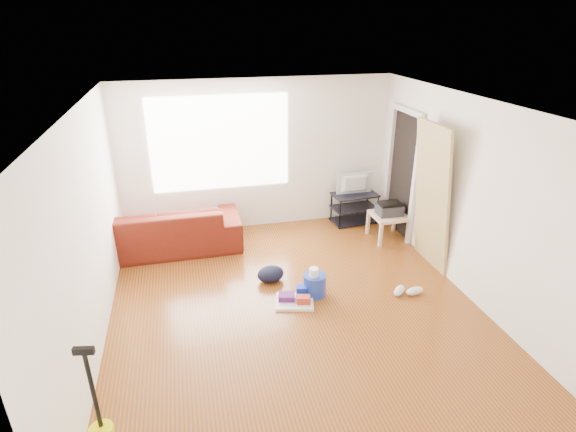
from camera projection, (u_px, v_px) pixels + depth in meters
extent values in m
cube|color=#693409|center=(295.00, 305.00, 5.69)|extent=(4.50, 5.00, 0.01)
cube|color=white|center=(296.00, 106.00, 4.67)|extent=(4.50, 5.00, 0.01)
cube|color=#F3E6D0|center=(258.00, 156.00, 7.40)|extent=(4.50, 0.01, 2.50)
cube|color=#F3E6D0|center=(389.00, 364.00, 2.96)|extent=(4.50, 0.01, 2.50)
cube|color=#F3E6D0|center=(87.00, 236.00, 4.70)|extent=(0.01, 5.00, 2.50)
cube|color=#F3E6D0|center=(468.00, 198.00, 5.66)|extent=(0.01, 5.00, 2.50)
cube|color=white|center=(220.00, 144.00, 7.16)|extent=(2.20, 0.01, 1.50)
cube|color=silver|center=(414.00, 185.00, 6.87)|extent=(0.06, 0.08, 2.00)
cube|color=silver|center=(389.00, 167.00, 7.67)|extent=(0.06, 0.08, 2.00)
cube|color=silver|center=(408.00, 111.00, 6.84)|extent=(0.06, 0.98, 0.08)
cube|color=black|center=(403.00, 175.00, 7.27)|extent=(0.01, 0.86, 1.98)
imported|color=#44140C|center=(164.00, 249.00, 7.07)|extent=(2.43, 0.95, 0.71)
cube|color=black|center=(353.00, 220.00, 8.00)|extent=(0.80, 0.50, 0.03)
cube|color=black|center=(354.00, 208.00, 7.90)|extent=(0.80, 0.50, 0.03)
cube|color=black|center=(355.00, 195.00, 7.80)|extent=(0.80, 0.50, 0.03)
cylinder|color=black|center=(340.00, 215.00, 7.64)|extent=(0.03, 0.03, 0.53)
cylinder|color=black|center=(331.00, 207.00, 7.97)|extent=(0.03, 0.03, 0.53)
cylinder|color=black|center=(377.00, 210.00, 7.84)|extent=(0.03, 0.03, 0.53)
cylinder|color=black|center=(367.00, 202.00, 8.17)|extent=(0.03, 0.03, 0.53)
imported|color=black|center=(356.00, 184.00, 7.73)|extent=(0.63, 0.08, 0.36)
cube|color=tan|center=(389.00, 216.00, 7.25)|extent=(0.54, 0.54, 0.05)
cube|color=tan|center=(381.00, 236.00, 7.07)|extent=(0.05, 0.05, 0.39)
cube|color=tan|center=(368.00, 223.00, 7.50)|extent=(0.05, 0.05, 0.39)
cube|color=tan|center=(408.00, 232.00, 7.18)|extent=(0.05, 0.05, 0.39)
cube|color=tan|center=(394.00, 220.00, 7.61)|extent=(0.05, 0.05, 0.39)
cube|color=#27272D|center=(389.00, 209.00, 7.21)|extent=(0.39, 0.31, 0.17)
cube|color=black|center=(390.00, 204.00, 7.17)|extent=(0.36, 0.27, 0.04)
cylinder|color=#1D37A2|center=(314.00, 294.00, 5.92)|extent=(0.34, 0.34, 0.30)
cylinder|color=white|center=(313.00, 282.00, 5.81)|extent=(0.12, 0.12, 0.11)
cube|color=white|center=(295.00, 302.00, 5.73)|extent=(0.55, 0.48, 0.04)
cube|color=#A9331F|center=(303.00, 300.00, 5.66)|extent=(0.19, 0.15, 0.09)
cube|color=#47155E|center=(287.00, 297.00, 5.73)|extent=(0.24, 0.20, 0.08)
cube|color=#1128BC|center=(301.00, 291.00, 5.81)|extent=(0.16, 0.14, 0.13)
ellipsoid|color=black|center=(271.00, 280.00, 6.23)|extent=(0.44, 0.39, 0.21)
ellipsoid|color=silver|center=(399.00, 291.00, 5.90)|extent=(0.26, 0.26, 0.10)
ellipsoid|color=silver|center=(415.00, 291.00, 5.89)|extent=(0.27, 0.15, 0.10)
cylinder|color=black|center=(93.00, 391.00, 3.29)|extent=(0.03, 0.03, 0.69)
cube|color=black|center=(83.00, 351.00, 3.13)|extent=(0.15, 0.06, 0.06)
cube|color=tan|center=(423.00, 262.00, 6.68)|extent=(0.26, 0.84, 2.10)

